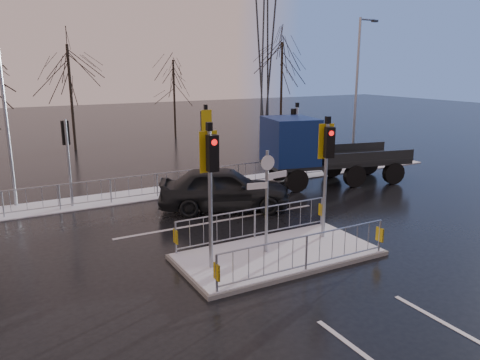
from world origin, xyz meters
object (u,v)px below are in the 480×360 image
flatbed_truck (309,149)px  street_lamp_right (357,88)px  traffic_island (278,244)px  car_far_lane (224,188)px  street_lamp_left (5,94)px

flatbed_truck → street_lamp_right: 5.53m
traffic_island → street_lamp_right: street_lamp_right is taller
car_far_lane → street_lamp_left: size_ratio=0.62×
flatbed_truck → street_lamp_left: street_lamp_left is taller
flatbed_truck → street_lamp_right: street_lamp_right is taller
traffic_island → street_lamp_right: 14.14m
traffic_island → flatbed_truck: size_ratio=0.82×
car_far_lane → flatbed_truck: bearing=-49.6°
car_far_lane → street_lamp_left: street_lamp_left is taller
flatbed_truck → street_lamp_left: 13.14m
traffic_island → street_lamp_left: bearing=124.1°
car_far_lane → flatbed_truck: 5.69m
flatbed_truck → street_lamp_right: size_ratio=0.92×
street_lamp_left → car_far_lane: bearing=-32.2°
car_far_lane → street_lamp_left: bearing=81.0°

